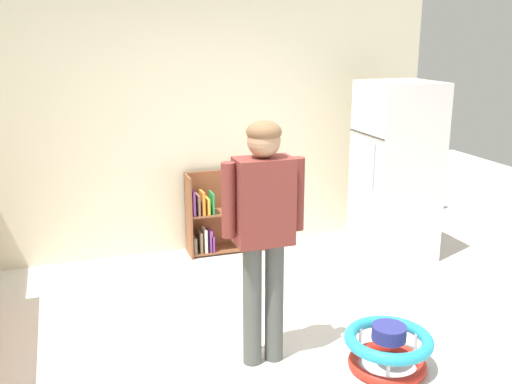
{
  "coord_description": "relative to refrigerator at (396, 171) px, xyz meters",
  "views": [
    {
      "loc": [
        -1.29,
        -3.53,
        2.25
      ],
      "look_at": [
        0.05,
        0.45,
        1.1
      ],
      "focal_mm": 41.32,
      "sensor_mm": 36.0,
      "label": 1
    }
  ],
  "objects": [
    {
      "name": "standing_person",
      "position": [
        -1.94,
        -1.5,
        0.14
      ],
      "size": [
        0.57,
        0.23,
        1.7
      ],
      "color": "#505650",
      "rests_on": "ground"
    },
    {
      "name": "baby_walker",
      "position": [
        -1.16,
        -1.87,
        -0.73
      ],
      "size": [
        0.6,
        0.6,
        0.32
      ],
      "color": "red",
      "rests_on": "ground"
    },
    {
      "name": "refrigerator",
      "position": [
        0.0,
        0.0,
        0.0
      ],
      "size": [
        0.73,
        0.68,
        1.78
      ],
      "color": "white",
      "rests_on": "ground"
    },
    {
      "name": "ground_plane",
      "position": [
        -1.88,
        -1.47,
        -0.89
      ],
      "size": [
        12.0,
        12.0,
        0.0
      ],
      "primitive_type": "plane",
      "color": "silver",
      "rests_on": "ground"
    },
    {
      "name": "back_wall",
      "position": [
        -1.88,
        0.86,
        0.46
      ],
      "size": [
        5.2,
        0.06,
        2.7
      ],
      "primitive_type": "cube",
      "color": "beige",
      "rests_on": "ground"
    },
    {
      "name": "bookshelf",
      "position": [
        -1.66,
        0.68,
        -0.52
      ],
      "size": [
        0.8,
        0.28,
        0.85
      ],
      "color": "brown",
      "rests_on": "ground"
    }
  ]
}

